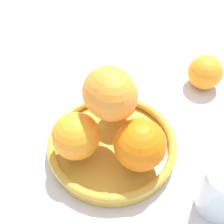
# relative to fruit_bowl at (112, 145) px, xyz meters

# --- Properties ---
(ground_plane) EXTENTS (4.00, 4.00, 0.00)m
(ground_plane) POSITION_rel_fruit_bowl_xyz_m (0.00, 0.00, -0.02)
(ground_plane) COLOR silver
(fruit_bowl) EXTENTS (0.23, 0.23, 0.03)m
(fruit_bowl) POSITION_rel_fruit_bowl_xyz_m (0.00, 0.00, 0.00)
(fruit_bowl) COLOR gold
(fruit_bowl) RESTS_ON ground_plane
(orange_pile) EXTENTS (0.17, 0.18, 0.14)m
(orange_pile) POSITION_rel_fruit_bowl_xyz_m (0.00, 0.00, 0.08)
(orange_pile) COLOR orange
(orange_pile) RESTS_ON fruit_bowl
(stray_orange) EXTENTS (0.07, 0.07, 0.07)m
(stray_orange) POSITION_rel_fruit_bowl_xyz_m (-0.18, 0.19, 0.02)
(stray_orange) COLOR orange
(stray_orange) RESTS_ON ground_plane
(drinking_glass) EXTENTS (0.07, 0.07, 0.09)m
(drinking_glass) POSITION_rel_fruit_bowl_xyz_m (0.10, 0.17, 0.03)
(drinking_glass) COLOR silver
(drinking_glass) RESTS_ON ground_plane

